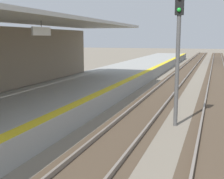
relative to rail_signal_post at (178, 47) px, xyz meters
The scene contains 4 objects.
station_platform 6.96m from the rail_signal_post, 162.00° to the left, with size 5.00×80.00×0.91m.
track_pair_nearest_platform 6.96m from the rail_signal_post, 105.71° to the left, with size 2.34×120.00×0.16m.
track_pair_middle 6.97m from the rail_signal_post, 73.94° to the left, with size 2.34×120.00×0.16m.
rail_signal_post is the anchor object (origin of this frame).
Camera 1 is at (5.00, 2.12, 3.51)m, focal length 47.65 mm.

